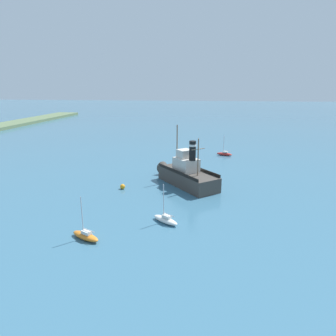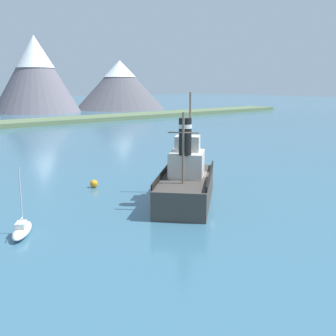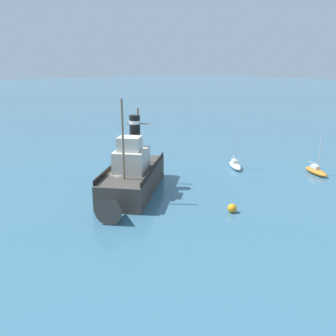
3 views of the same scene
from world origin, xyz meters
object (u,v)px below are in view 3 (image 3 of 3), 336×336
sailboat_orange (316,171)px  sailboat_white (235,165)px  mooring_buoy (232,208)px  old_tugboat (132,176)px

sailboat_orange → sailboat_white: same height
sailboat_white → mooring_buoy: bearing=37.6°
old_tugboat → sailboat_orange: bearing=155.8°
sailboat_orange → mooring_buoy: sailboat_orange is taller
old_tugboat → sailboat_white: bearing=175.6°
old_tugboat → mooring_buoy: (-3.85, 9.99, -1.42)m
sailboat_orange → mooring_buoy: size_ratio=5.99×
sailboat_white → mooring_buoy: 14.44m
mooring_buoy → old_tugboat: bearing=-68.9°
sailboat_orange → sailboat_white: (5.30, -8.09, 0.00)m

